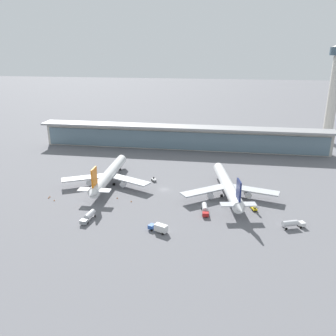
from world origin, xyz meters
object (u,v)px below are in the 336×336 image
object	(u,v)px
airliner_centre_stand	(228,186)
service_truck_on_taxiway_white	(154,180)
service_truck_by_tail_blue	(159,228)
service_truck_under_wing_white	(293,224)
safety_cone_echo	(54,200)
airliner_left_stand	(109,175)
control_tower	(335,86)
safety_cone_alpha	(131,201)
service_truck_near_nose_red	(205,209)
safety_cone_delta	(50,196)
safety_cone_bravo	(117,198)
service_truck_mid_apron_yellow	(254,208)
safety_cone_charlie	(49,198)
service_truck_at_far_stand_grey	(88,216)

from	to	relation	value
airliner_centre_stand	service_truck_on_taxiway_white	distance (m)	37.70
airliner_centre_stand	service_truck_by_tail_blue	world-z (taller)	airliner_centre_stand
service_truck_under_wing_white	safety_cone_echo	distance (m)	96.70
service_truck_under_wing_white	airliner_centre_stand	bearing A→B (deg)	132.34
airliner_left_stand	service_truck_by_tail_blue	distance (m)	52.46
control_tower	safety_cone_alpha	world-z (taller)	control_tower
service_truck_near_nose_red	service_truck_by_tail_blue	world-z (taller)	service_truck_by_tail_blue
airliner_left_stand	control_tower	world-z (taller)	control_tower
safety_cone_alpha	safety_cone_delta	distance (m)	36.46
safety_cone_bravo	service_truck_by_tail_blue	bearing A→B (deg)	-47.77
service_truck_mid_apron_yellow	safety_cone_bravo	size ratio (longest dim) A/B	9.89
airliner_centre_stand	safety_cone_delta	size ratio (longest dim) A/B	79.36
service_truck_near_nose_red	service_truck_mid_apron_yellow	xyz separation A→B (m)	(19.28, 6.07, -0.90)
safety_cone_charlie	service_truck_at_far_stand_grey	bearing A→B (deg)	-33.90
airliner_centre_stand	safety_cone_alpha	xyz separation A→B (m)	(-40.23, -13.17, -4.37)
safety_cone_alpha	service_truck_on_taxiway_white	bearing A→B (deg)	79.40
service_truck_mid_apron_yellow	service_truck_at_far_stand_grey	size ratio (longest dim) A/B	0.79
service_truck_by_tail_blue	service_truck_at_far_stand_grey	distance (m)	28.36
service_truck_under_wing_white	service_truck_by_tail_blue	size ratio (longest dim) A/B	1.16
airliner_centre_stand	service_truck_under_wing_white	distance (m)	34.82
airliner_left_stand	control_tower	xyz separation A→B (m)	(123.34, 98.47, 33.35)
service_truck_under_wing_white	service_truck_by_tail_blue	world-z (taller)	service_truck_by_tail_blue
service_truck_at_far_stand_grey	service_truck_on_taxiway_white	bearing A→B (deg)	69.57
service_truck_by_tail_blue	safety_cone_charlie	distance (m)	56.84
control_tower	safety_cone_bravo	world-z (taller)	control_tower
airliner_left_stand	service_truck_under_wing_white	size ratio (longest dim) A/B	6.31
airliner_left_stand	service_truck_on_taxiway_white	bearing A→B (deg)	18.95
service_truck_mid_apron_yellow	safety_cone_charlie	world-z (taller)	service_truck_mid_apron_yellow
safety_cone_alpha	safety_cone_echo	size ratio (longest dim) A/B	1.00
service_truck_on_taxiway_white	service_truck_under_wing_white	bearing A→B (deg)	-32.65
airliner_left_stand	service_truck_by_tail_blue	world-z (taller)	airliner_left_stand
safety_cone_charlie	service_truck_on_taxiway_white	bearing A→B (deg)	33.59
control_tower	safety_cone_alpha	xyz separation A→B (m)	(-107.63, -116.70, -37.71)
safety_cone_bravo	safety_cone_delta	bearing A→B (deg)	-173.58
airliner_left_stand	safety_cone_echo	bearing A→B (deg)	-127.11
service_truck_on_taxiway_white	safety_cone_bravo	xyz separation A→B (m)	(-11.64, -22.78, -0.56)
service_truck_on_taxiway_white	service_truck_mid_apron_yellow	bearing A→B (deg)	-28.03
safety_cone_delta	safety_cone_bravo	bearing A→B (deg)	6.42
airliner_left_stand	service_truck_at_far_stand_grey	world-z (taller)	airliner_left_stand
service_truck_on_taxiway_white	safety_cone_delta	bearing A→B (deg)	-147.63
control_tower	safety_cone_charlie	xyz separation A→B (m)	(-144.02, -118.76, -37.71)
service_truck_mid_apron_yellow	safety_cone_charlie	xyz separation A→B (m)	(-87.16, -2.79, -0.49)
service_truck_at_far_stand_grey	service_truck_by_tail_blue	bearing A→B (deg)	-9.11
service_truck_near_nose_red	service_truck_under_wing_white	xyz separation A→B (m)	(32.12, -7.14, 0.00)
airliner_left_stand	service_truck_mid_apron_yellow	xyz separation A→B (m)	(66.48, -17.50, -3.87)
service_truck_by_tail_blue	safety_cone_echo	distance (m)	52.63
service_truck_near_nose_red	safety_cone_echo	size ratio (longest dim) A/B	12.59
service_truck_at_far_stand_grey	safety_cone_charlie	world-z (taller)	service_truck_at_far_stand_grey
safety_cone_bravo	safety_cone_charlie	world-z (taller)	same
airliner_centre_stand	safety_cone_alpha	size ratio (longest dim) A/B	79.36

